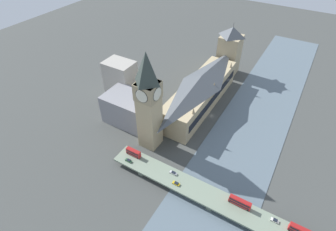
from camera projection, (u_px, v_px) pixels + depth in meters
The scene contains 15 objects.
ground_plane at pixel (212, 116), 203.90m from camera, with size 600.00×600.00×0.00m, color #424442.
river_water at pixel (250, 129), 191.93m from camera, with size 48.84×360.00×0.30m, color slate.
parliament_hall at pixel (201, 91), 205.77m from camera, with size 23.23×92.75×28.11m.
clock_tower at pixel (149, 101), 158.27m from camera, with size 13.46×13.46×68.92m.
victoria_tower at pixel (229, 51), 239.36m from camera, with size 18.19×18.19×48.75m.
road_bridge at pixel (213, 199), 144.01m from camera, with size 129.68×13.52×4.85m.
double_decker_bus_lead at pixel (240, 202), 138.22m from camera, with size 11.98×2.49×4.92m.
double_decker_bus_mid at pixel (300, 231), 126.53m from camera, with size 10.62×2.62×4.90m.
double_decker_bus_rear at pixel (133, 152), 165.02m from camera, with size 10.09×2.63×4.78m.
car_northbound_mid at pixel (129, 160), 162.42m from camera, with size 4.48×1.78×1.50m.
car_northbound_tail at pixel (173, 173), 155.24m from camera, with size 4.56×1.75×1.42m.
car_southbound_lead at pixel (176, 183), 149.59m from camera, with size 4.33×1.91×1.34m.
car_southbound_mid at pixel (275, 220), 132.66m from camera, with size 3.92×1.94×1.35m.
city_block_west at pixel (128, 109), 193.05m from camera, with size 33.80×24.07×22.16m.
city_block_center at pixel (121, 81), 210.80m from camera, with size 23.01×16.97×33.85m.
Camera 1 is at (-50.18, 151.16, 131.83)m, focal length 28.00 mm.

